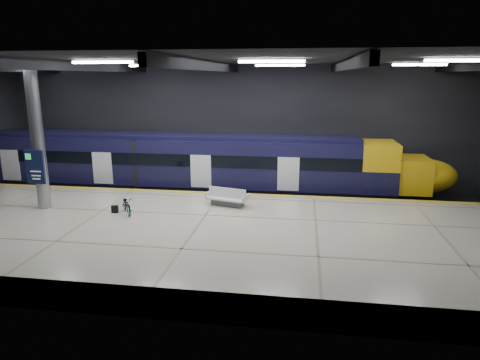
# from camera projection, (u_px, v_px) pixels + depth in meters

# --- Properties ---
(ground) EXTENTS (30.00, 30.00, 0.00)m
(ground) POSITION_uv_depth(u_px,v_px,m) (211.00, 230.00, 20.90)
(ground) COLOR black
(ground) RESTS_ON ground
(room_shell) EXTENTS (30.10, 16.10, 8.05)m
(room_shell) POSITION_uv_depth(u_px,v_px,m) (208.00, 112.00, 19.55)
(room_shell) COLOR black
(room_shell) RESTS_ON ground
(platform) EXTENTS (30.00, 11.00, 1.10)m
(platform) POSITION_uv_depth(u_px,v_px,m) (198.00, 238.00, 18.36)
(platform) COLOR beige
(platform) RESTS_ON ground
(safety_strip) EXTENTS (30.00, 0.40, 0.01)m
(safety_strip) POSITION_uv_depth(u_px,v_px,m) (221.00, 193.00, 23.28)
(safety_strip) COLOR gold
(safety_strip) RESTS_ON platform
(rails) EXTENTS (30.00, 1.52, 0.16)m
(rails) POSITION_uv_depth(u_px,v_px,m) (230.00, 198.00, 26.16)
(rails) COLOR gray
(rails) RESTS_ON ground
(train) EXTENTS (29.40, 2.84, 3.79)m
(train) POSITION_uv_depth(u_px,v_px,m) (187.00, 165.00, 26.06)
(train) COLOR black
(train) RESTS_ON ground
(bench) EXTENTS (2.19, 1.36, 0.90)m
(bench) POSITION_uv_depth(u_px,v_px,m) (227.00, 199.00, 21.02)
(bench) COLOR #595B60
(bench) RESTS_ON platform
(bicycle) EXTENTS (1.36, 1.65, 0.85)m
(bicycle) POSITION_uv_depth(u_px,v_px,m) (127.00, 205.00, 19.82)
(bicycle) COLOR #99999E
(bicycle) RESTS_ON platform
(pannier_bag) EXTENTS (0.32, 0.22, 0.35)m
(pannier_bag) POSITION_uv_depth(u_px,v_px,m) (115.00, 209.00, 19.96)
(pannier_bag) COLOR black
(pannier_bag) RESTS_ON platform
(info_column) EXTENTS (0.90, 0.78, 6.90)m
(info_column) POSITION_uv_depth(u_px,v_px,m) (37.00, 139.00, 19.99)
(info_column) COLOR #9EA0A5
(info_column) RESTS_ON platform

